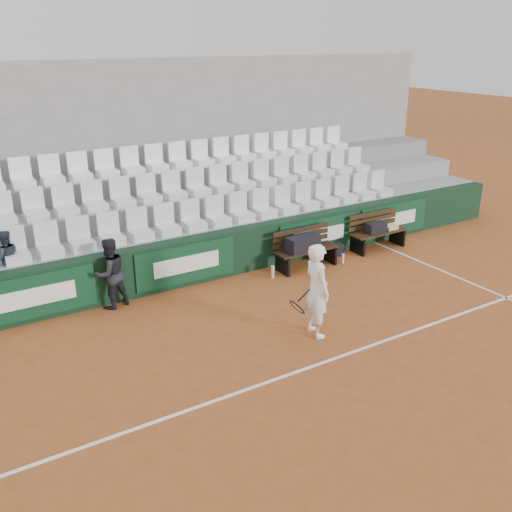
{
  "coord_description": "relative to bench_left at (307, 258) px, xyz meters",
  "views": [
    {
      "loc": [
        -4.65,
        -6.16,
        4.9
      ],
      "look_at": [
        0.6,
        2.4,
        1.0
      ],
      "focal_mm": 40.0,
      "sensor_mm": 36.0,
      "label": 1
    }
  ],
  "objects": [
    {
      "name": "water_bottle_near",
      "position": [
        -0.97,
        -0.09,
        -0.09
      ],
      "size": [
        0.08,
        0.08,
        0.28
      ],
      "primitive_type": "cylinder",
      "color": "#B0C2C7",
      "rests_on": "ground"
    },
    {
      "name": "seat_row_back",
      "position": [
        -2.55,
        2.96,
        1.99
      ],
      "size": [
        11.9,
        0.44,
        0.63
      ],
      "primitive_type": "cube",
      "color": "white",
      "rests_on": "grandstand_tier_back"
    },
    {
      "name": "sports_bag_right",
      "position": [
        2.1,
        0.05,
        0.34
      ],
      "size": [
        0.52,
        0.24,
        0.24
      ],
      "primitive_type": "cube",
      "rotation": [
        0.0,
        0.0,
        0.01
      ],
      "color": "black",
      "rests_on": "bench_right"
    },
    {
      "name": "spectator_c",
      "position": [
        -6.02,
        1.11,
        1.31
      ],
      "size": [
        0.52,
        0.41,
        1.07
      ],
      "primitive_type": "imported",
      "rotation": [
        0.0,
        0.0,
        3.13
      ],
      "color": "#212832",
      "rests_on": "grandstand_tier_front"
    },
    {
      "name": "seat_row_front",
      "position": [
        -2.55,
        1.06,
        1.09
      ],
      "size": [
        11.9,
        0.44,
        0.63
      ],
      "primitive_type": "cube",
      "color": "silver",
      "rests_on": "grandstand_tier_front"
    },
    {
      "name": "back_barrier",
      "position": [
        -2.48,
        0.6,
        0.28
      ],
      "size": [
        18.0,
        0.34,
        1.0
      ],
      "color": "black",
      "rests_on": "ground"
    },
    {
      "name": "grandstand_tier_mid",
      "position": [
        -2.55,
        2.18,
        0.5
      ],
      "size": [
        18.0,
        0.95,
        1.45
      ],
      "primitive_type": "cube",
      "color": "gray",
      "rests_on": "ground"
    },
    {
      "name": "ground",
      "position": [
        -2.55,
        -3.39,
        -0.23
      ],
      "size": [
        80.0,
        80.0,
        0.0
      ],
      "primitive_type": "plane",
      "color": "#A25224",
      "rests_on": "ground"
    },
    {
      "name": "grandstand_rear_wall",
      "position": [
        -2.55,
        3.76,
        1.98
      ],
      "size": [
        18.0,
        0.3,
        4.4
      ],
      "primitive_type": "cube",
      "color": "gray",
      "rests_on": "ground"
    },
    {
      "name": "grandstand_tier_front",
      "position": [
        -2.55,
        1.23,
        0.28
      ],
      "size": [
        18.0,
        0.95,
        1.0
      ],
      "primitive_type": "cube",
      "color": "#959592",
      "rests_on": "ground"
    },
    {
      "name": "tennis_player",
      "position": [
        -1.69,
        -2.56,
        0.61
      ],
      "size": [
        0.73,
        0.65,
        1.68
      ],
      "color": "white",
      "rests_on": "ground"
    },
    {
      "name": "water_bottle_far",
      "position": [
        0.88,
        -0.22,
        -0.11
      ],
      "size": [
        0.06,
        0.06,
        0.22
      ],
      "primitive_type": "cylinder",
      "color": "silver",
      "rests_on": "ground"
    },
    {
      "name": "bench_left",
      "position": [
        0.0,
        0.0,
        0.0
      ],
      "size": [
        1.5,
        0.56,
        0.45
      ],
      "primitive_type": "cube",
      "color": "black",
      "rests_on": "ground"
    },
    {
      "name": "bench_right",
      "position": [
        2.21,
        0.07,
        0.0
      ],
      "size": [
        1.5,
        0.56,
        0.45
      ],
      "primitive_type": "cube",
      "color": "#352010",
      "rests_on": "ground"
    },
    {
      "name": "towel",
      "position": [
        2.58,
        0.05,
        0.27
      ],
      "size": [
        0.34,
        0.26,
        0.09
      ],
      "primitive_type": "cube",
      "rotation": [
        0.0,
        0.0,
        0.05
      ],
      "color": "#D4C389",
      "rests_on": "bench_right"
    },
    {
      "name": "grandstand_tier_back",
      "position": [
        -2.55,
        3.13,
        0.72
      ],
      "size": [
        18.0,
        0.95,
        1.9
      ],
      "primitive_type": "cube",
      "color": "gray",
      "rests_on": "ground"
    },
    {
      "name": "court_baseline",
      "position": [
        -2.55,
        -3.39,
        -0.22
      ],
      "size": [
        18.0,
        0.06,
        0.01
      ],
      "primitive_type": "cube",
      "color": "white",
      "rests_on": "ground"
    },
    {
      "name": "sports_bag_ground",
      "position": [
        0.97,
        0.27,
        -0.08
      ],
      "size": [
        0.47,
        0.3,
        0.28
      ],
      "primitive_type": "cube",
      "rotation": [
        0.0,
        0.0,
        0.03
      ],
      "color": "black",
      "rests_on": "ground"
    },
    {
      "name": "sports_bag_left",
      "position": [
        -0.14,
        -0.03,
        0.39
      ],
      "size": [
        0.8,
        0.39,
        0.33
      ],
      "primitive_type": "cube",
      "rotation": [
        0.0,
        0.0,
        0.07
      ],
      "color": "black",
      "rests_on": "bench_left"
    },
    {
      "name": "seat_row_mid",
      "position": [
        -2.55,
        2.01,
        1.54
      ],
      "size": [
        11.9,
        0.44,
        0.63
      ],
      "primitive_type": "cube",
      "color": "silver",
      "rests_on": "grandstand_tier_mid"
    },
    {
      "name": "ball_kid",
      "position": [
        -4.37,
        0.35,
        0.47
      ],
      "size": [
        0.79,
        0.69,
        1.39
      ],
      "primitive_type": "imported",
      "rotation": [
        0.0,
        0.0,
        3.41
      ],
      "color": "black",
      "rests_on": "ground"
    }
  ]
}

